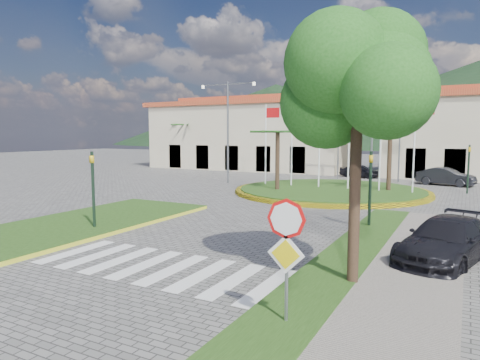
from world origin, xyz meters
The scene contains 22 objects.
ground centered at (0.00, 0.00, 0.00)m, with size 160.00×160.00×0.00m, color #5B5957.
sidewalk_right centered at (6.00, 2.00, 0.07)m, with size 4.00×28.00×0.15m, color gray.
verge_right centered at (4.80, 2.00, 0.09)m, with size 1.60×28.00×0.18m, color #214213.
median_left centered at (-6.50, 6.00, 0.09)m, with size 5.00×14.00×0.18m, color #214213.
crosswalk centered at (0.00, 4.00, 0.01)m, with size 8.00×3.00×0.01m, color silver.
roundabout_island centered at (0.00, 22.00, 0.17)m, with size 12.70×12.70×6.00m.
stop_sign centered at (4.90, 1.96, 1.79)m, with size 0.80×0.11×2.65m.
deciduous_tree centered at (5.50, 5.00, 5.18)m, with size 3.60×3.60×6.80m.
traffic_light_left centered at (-5.20, 6.50, 1.94)m, with size 0.15×0.18×3.20m.
traffic_light_right centered at (4.50, 12.00, 1.94)m, with size 0.15×0.18×3.20m.
traffic_light_far centered at (8.00, 26.00, 1.94)m, with size 0.18×0.15×3.20m.
direction_sign_west centered at (-2.00, 30.97, 3.53)m, with size 1.60×0.14×5.20m.
direction_sign_east centered at (3.00, 30.97, 3.53)m, with size 1.60×0.14×5.20m.
street_lamp_centre centered at (1.00, 30.00, 4.50)m, with size 4.80×0.16×8.00m.
street_lamp_west centered at (-9.00, 24.00, 4.50)m, with size 4.80×0.16×8.00m.
building_left centered at (-14.00, 38.00, 3.90)m, with size 23.32×9.54×8.05m.
hill_far_west centered at (-55.00, 140.00, 11.00)m, with size 140.00×140.00×22.00m, color black.
hill_near_back centered at (-10.00, 130.00, 8.00)m, with size 110.00×110.00×16.00m, color black.
white_van centered at (-14.44, 36.36, 0.66)m, with size 2.20×4.76×1.32m, color white.
car_dark_a centered at (-0.66, 33.38, 0.60)m, with size 1.42×3.54×1.20m, color black.
car_dark_b centered at (6.52, 30.22, 0.68)m, with size 1.43×4.10×1.35m, color black.
car_side_right centered at (7.50, 8.49, 0.68)m, with size 1.89×4.66×1.35m, color black.
Camera 1 is at (7.94, -5.65, 3.88)m, focal length 32.00 mm.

